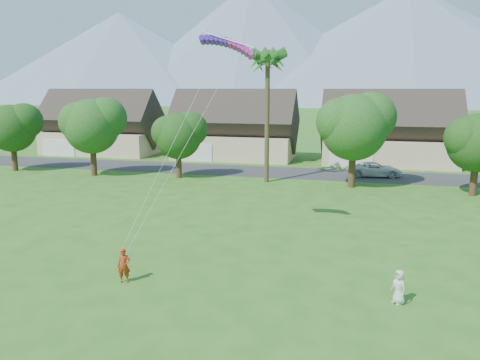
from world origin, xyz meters
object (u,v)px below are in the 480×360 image
(watcher, at_px, (399,287))
(parafoil_kite, at_px, (228,43))
(kite_flyer, at_px, (124,266))
(parked_car, at_px, (375,169))

(watcher, height_order, parafoil_kite, parafoil_kite)
(watcher, relative_size, parafoil_kite, 0.46)
(watcher, bearing_deg, kite_flyer, -124.39)
(parafoil_kite, bearing_deg, kite_flyer, -124.31)
(watcher, bearing_deg, parked_car, 141.87)
(parked_car, bearing_deg, watcher, 171.39)
(kite_flyer, height_order, parafoil_kite, parafoil_kite)
(watcher, height_order, parked_car, parked_car)
(watcher, xyz_separation_m, parafoil_kite, (-9.10, 6.25, 10.60))
(kite_flyer, bearing_deg, parafoil_kite, 45.50)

